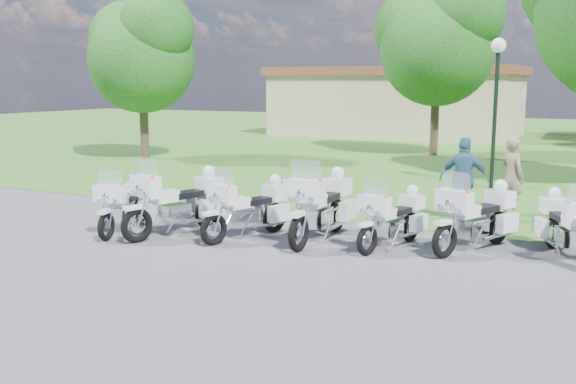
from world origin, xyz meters
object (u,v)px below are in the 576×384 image
at_px(motorcycle_4, 394,217).
at_px(motorcycle_1, 180,201).
at_px(motorcycle_2, 250,207).
at_px(motorcycle_0, 126,204).
at_px(bystander_c, 464,179).
at_px(motorcycle_3, 322,205).
at_px(motorcycle_5, 477,216).
at_px(lamp_post, 497,77).
at_px(motorcycle_6, 566,225).
at_px(bystander_a, 512,177).

bearing_deg(motorcycle_4, motorcycle_1, 28.38).
distance_m(motorcycle_1, motorcycle_2, 1.54).
distance_m(motorcycle_0, motorcycle_4, 5.75).
distance_m(motorcycle_0, bystander_c, 7.69).
height_order(motorcycle_0, motorcycle_3, motorcycle_3).
bearing_deg(motorcycle_2, motorcycle_1, 34.99).
xyz_separation_m(motorcycle_0, motorcycle_1, (1.22, 0.29, 0.11)).
distance_m(motorcycle_0, motorcycle_5, 7.34).
bearing_deg(bystander_c, motorcycle_3, 52.78).
distance_m(motorcycle_1, motorcycle_4, 4.50).
relative_size(motorcycle_1, lamp_post, 0.55).
xyz_separation_m(motorcycle_2, bystander_c, (3.64, 3.64, 0.33)).
xyz_separation_m(motorcycle_0, motorcycle_4, (5.61, 1.27, -0.01)).
relative_size(motorcycle_1, bystander_c, 1.26).
height_order(motorcycle_3, bystander_c, bystander_c).
distance_m(motorcycle_4, bystander_c, 3.18).
xyz_separation_m(motorcycle_3, motorcycle_6, (4.57, 0.76, -0.11)).
bearing_deg(motorcycle_1, bystander_a, -121.13).
distance_m(motorcycle_6, lamp_post, 8.37).
height_order(motorcycle_2, motorcycle_3, motorcycle_3).
bearing_deg(motorcycle_4, motorcycle_3, 19.31).
bearing_deg(lamp_post, motorcycle_5, -83.04).
bearing_deg(lamp_post, bystander_a, -74.88).
bearing_deg(motorcycle_4, bystander_c, -87.55).
height_order(motorcycle_6, bystander_a, bystander_a).
bearing_deg(bystander_a, motorcycle_1, 82.02).
xyz_separation_m(motorcycle_4, lamp_post, (0.57, 8.16, 2.77)).
relative_size(motorcycle_0, motorcycle_5, 0.96).
height_order(motorcycle_3, motorcycle_5, motorcycle_3).
relative_size(motorcycle_5, lamp_post, 0.49).
height_order(motorcycle_0, motorcycle_1, motorcycle_1).
bearing_deg(motorcycle_6, bystander_c, -69.62).
distance_m(motorcycle_1, motorcycle_3, 3.03).
bearing_deg(motorcycle_0, motorcycle_4, 178.59).
xyz_separation_m(motorcycle_2, motorcycle_4, (2.91, 0.57, -0.05)).
height_order(motorcycle_2, lamp_post, lamp_post).
relative_size(motorcycle_4, motorcycle_6, 1.01).
distance_m(motorcycle_0, motorcycle_6, 8.90).
bearing_deg(motorcycle_6, motorcycle_5, -18.40).
xyz_separation_m(motorcycle_2, motorcycle_6, (5.98, 1.24, -0.03)).
distance_m(motorcycle_1, motorcycle_5, 6.08).
height_order(motorcycle_0, lamp_post, lamp_post).
bearing_deg(motorcycle_1, lamp_post, -100.03).
relative_size(motorcycle_5, bystander_a, 1.15).
height_order(motorcycle_2, motorcycle_6, motorcycle_2).
height_order(motorcycle_4, lamp_post, lamp_post).
bearing_deg(motorcycle_4, motorcycle_5, -145.12).
bearing_deg(bystander_c, motorcycle_1, 36.21).
distance_m(motorcycle_0, motorcycle_1, 1.26).
xyz_separation_m(lamp_post, bystander_a, (1.08, -4.00, -2.41)).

